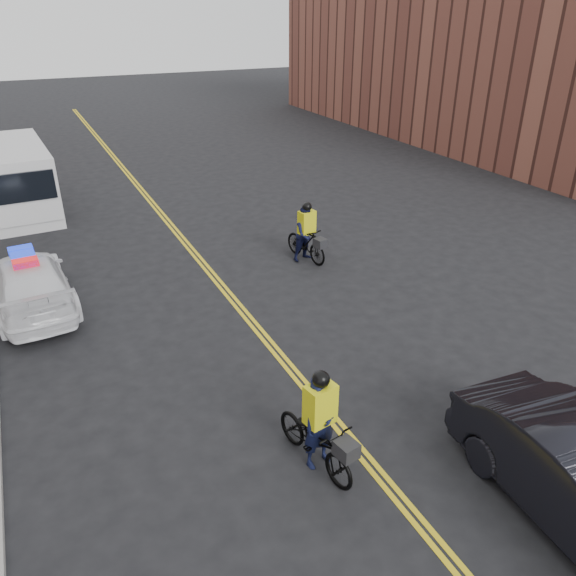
# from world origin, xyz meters

# --- Properties ---
(ground) EXTENTS (120.00, 120.00, 0.00)m
(ground) POSITION_xyz_m (0.00, 0.00, 0.00)
(ground) COLOR black
(ground) RESTS_ON ground
(center_line_left) EXTENTS (0.10, 60.00, 0.01)m
(center_line_left) POSITION_xyz_m (-0.08, 8.00, 0.01)
(center_line_left) COLOR gold
(center_line_left) RESTS_ON ground
(center_line_right) EXTENTS (0.10, 60.00, 0.01)m
(center_line_right) POSITION_xyz_m (0.08, 8.00, 0.01)
(center_line_right) COLOR gold
(center_line_right) RESTS_ON ground
(building_across) EXTENTS (12.00, 30.00, 11.00)m
(building_across) POSITION_xyz_m (22.00, 18.00, 5.50)
(building_across) COLOR brown
(building_across) RESTS_ON ground
(police_cruiser) EXTENTS (2.29, 4.92, 1.55)m
(police_cruiser) POSITION_xyz_m (-4.97, 5.43, 0.70)
(police_cruiser) COLOR white
(police_cruiser) RESTS_ON ground
(cargo_van) EXTENTS (2.60, 6.21, 2.56)m
(cargo_van) POSITION_xyz_m (-4.74, 13.97, 1.25)
(cargo_van) COLOR silver
(cargo_van) RESTS_ON ground
(cyclist_near) EXTENTS (1.04, 2.08, 1.95)m
(cyclist_near) POSITION_xyz_m (-0.80, -2.98, 0.68)
(cyclist_near) COLOR black
(cyclist_near) RESTS_ON ground
(cyclist_far) EXTENTS (0.96, 1.94, 1.90)m
(cyclist_far) POSITION_xyz_m (3.09, 5.00, 0.75)
(cyclist_far) COLOR black
(cyclist_far) RESTS_ON ground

